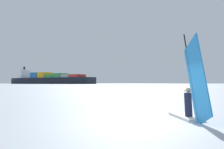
% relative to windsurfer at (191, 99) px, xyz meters
% --- Properties ---
extents(ground_plane, '(4000.00, 4000.00, 0.00)m').
position_rel_windsurfer_xyz_m(ground_plane, '(-1.68, -1.24, -0.91)').
color(ground_plane, '#9EA8B2').
extents(windsurfer, '(1.41, 4.01, 4.01)m').
position_rel_windsurfer_xyz_m(windsurfer, '(0.00, 0.00, 0.00)').
color(windsurfer, white).
rests_on(windsurfer, ground_plane).
extents(cargo_ship, '(194.21, 103.37, 35.45)m').
position_rel_windsurfer_xyz_m(cargo_ship, '(-207.92, 459.55, 8.05)').
color(cargo_ship, black).
rests_on(cargo_ship, ground_plane).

